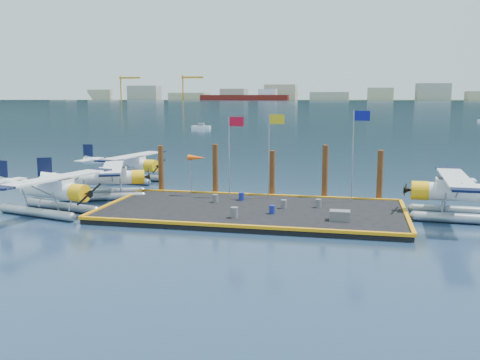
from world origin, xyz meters
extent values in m
plane|color=#192B4B|center=(0.00, 0.00, 0.00)|extent=(4000.00, 4000.00, 0.00)
cube|color=black|center=(0.00, 0.00, 0.20)|extent=(20.00, 10.00, 0.40)
cube|color=black|center=(0.00, 1100.00, -0.05)|extent=(3000.00, 500.00, 0.30)
cube|color=#62150E|center=(-180.00, 860.00, 4.00)|extent=(150.00, 22.00, 10.00)
cube|color=white|center=(-140.00, 860.00, 13.00)|extent=(30.00, 16.00, 12.00)
cylinder|color=orange|center=(-420.00, 895.00, 22.00)|extent=(2.40, 2.40, 44.00)
cylinder|color=orange|center=(-300.00, 895.00, 22.00)|extent=(2.40, 2.40, 44.00)
cube|color=black|center=(0.00, 1400.00, 120.00)|extent=(2200.00, 500.00, 240.00)
cone|color=black|center=(-350.00, 1500.00, 0.00)|extent=(1400.00, 1400.00, 520.00)
cone|color=black|center=(-50.00, 1550.00, 0.00)|extent=(1300.00, 1300.00, 430.00)
cylinder|color=#91989E|center=(-13.30, -1.63, 0.30)|extent=(6.18, 2.17, 0.60)
cylinder|color=#91989E|center=(-13.86, -3.76, 0.30)|extent=(6.18, 2.17, 0.60)
cylinder|color=white|center=(-13.38, -2.75, 1.66)|extent=(4.80, 2.26, 1.11)
cube|color=white|center=(-12.80, -2.90, 2.01)|extent=(2.42, 1.63, 0.90)
cube|color=black|center=(-12.51, -2.98, 2.21)|extent=(1.63, 1.38, 0.55)
cylinder|color=#F9B30D|center=(-10.86, -3.41, 1.66)|extent=(1.27, 1.38, 1.17)
cube|color=black|center=(-10.03, -3.63, 1.66)|extent=(0.63, 2.18, 1.13)
cube|color=white|center=(-12.80, -2.90, 2.51)|extent=(3.76, 9.13, 0.12)
cube|color=black|center=(-11.70, 1.28, 2.51)|extent=(1.69, 1.26, 0.13)
cube|color=black|center=(-13.90, -7.08, 2.51)|extent=(1.69, 1.26, 0.13)
cube|color=black|center=(-17.85, -1.57, 2.56)|extent=(1.10, 0.40, 1.71)
cube|color=white|center=(-17.76, -1.59, 1.91)|extent=(1.74, 3.53, 0.10)
cylinder|color=#91989E|center=(-12.92, 4.21, 0.29)|extent=(5.75, 2.86, 0.58)
cylinder|color=#91989E|center=(-12.09, 2.25, 0.29)|extent=(5.75, 2.86, 0.58)
cylinder|color=white|center=(-12.33, 3.30, 1.60)|extent=(4.56, 2.73, 1.06)
cube|color=white|center=(-11.79, 3.53, 1.94)|extent=(2.37, 1.81, 0.87)
cube|color=black|center=(-11.52, 3.64, 2.13)|extent=(1.64, 1.46, 0.53)
cylinder|color=#F9B30D|center=(-10.01, 4.28, 1.60)|extent=(1.33, 1.41, 1.12)
cube|color=black|center=(-9.25, 4.60, 1.60)|extent=(0.89, 2.01, 1.09)
cube|color=white|center=(-11.79, 3.53, 2.42)|extent=(4.72, 8.59, 0.12)
cube|color=black|center=(-13.41, 7.36, 2.42)|extent=(1.68, 1.37, 0.13)
cube|color=black|center=(-10.18, -0.31, 2.42)|extent=(1.68, 1.37, 0.13)
cube|color=black|center=(-16.43, 1.58, 2.47)|extent=(1.03, 0.52, 1.64)
cube|color=white|center=(-16.34, 1.61, 1.84)|extent=(2.08, 3.37, 0.10)
cylinder|color=#91989E|center=(-13.94, 12.28, 0.29)|extent=(6.07, 1.75, 0.59)
cylinder|color=#91989E|center=(-14.36, 10.16, 0.29)|extent=(6.07, 1.75, 0.59)
cylinder|color=white|center=(-13.96, 11.18, 1.62)|extent=(4.68, 1.94, 1.08)
cube|color=white|center=(-13.38, 11.07, 1.96)|extent=(2.32, 1.47, 0.88)
cube|color=black|center=(-13.10, 11.01, 2.15)|extent=(1.54, 1.27, 0.54)
cylinder|color=#F9B30D|center=(-11.46, 10.69, 1.62)|extent=(1.18, 1.30, 1.14)
cube|color=black|center=(-10.65, 10.53, 1.62)|extent=(0.48, 2.15, 1.10)
cube|color=white|center=(-13.38, 11.07, 2.45)|extent=(3.15, 8.93, 0.12)
cube|color=black|center=(-12.57, 15.20, 2.45)|extent=(1.61, 1.15, 0.13)
cube|color=black|center=(-14.20, 6.94, 2.45)|extent=(1.61, 1.15, 0.13)
cube|color=black|center=(-18.38, 12.06, 2.50)|extent=(1.08, 0.32, 1.66)
cube|color=white|center=(-18.28, 12.04, 1.86)|extent=(1.51, 3.44, 0.10)
cylinder|color=#91989E|center=(13.85, 0.20, 0.32)|extent=(6.71, 0.97, 0.65)
cylinder|color=#91989E|center=(13.97, 2.57, 0.32)|extent=(6.71, 0.97, 0.65)
cylinder|color=white|center=(13.70, 1.39, 1.78)|extent=(5.07, 1.43, 1.19)
cube|color=white|center=(13.05, 1.42, 2.16)|extent=(2.43, 1.30, 0.97)
cube|color=black|center=(12.73, 1.44, 2.37)|extent=(1.56, 1.21, 0.59)
cylinder|color=#F9B30D|center=(10.89, 1.53, 1.78)|extent=(1.14, 1.30, 1.25)
cube|color=black|center=(9.98, 1.58, 1.78)|extent=(0.18, 2.40, 1.21)
cube|color=white|center=(13.05, 1.42, 2.70)|extent=(2.09, 9.78, 0.13)
cube|color=black|center=(12.82, -3.21, 2.70)|extent=(1.66, 1.05, 0.14)
cube|color=black|center=(13.28, 6.06, 2.70)|extent=(1.66, 1.05, 0.14)
cylinder|color=#5D5C61|center=(-2.97, 1.49, 0.69)|extent=(0.41, 0.41, 0.57)
cylinder|color=navy|center=(1.55, -1.30, 0.67)|extent=(0.39, 0.39, 0.55)
cylinder|color=#5D5C61|center=(2.06, 0.50, 0.69)|extent=(0.42, 0.42, 0.59)
cylinder|color=#5D5C61|center=(-0.57, -2.96, 0.74)|extent=(0.48, 0.48, 0.67)
cylinder|color=#5D5C61|center=(4.33, 1.29, 0.69)|extent=(0.41, 0.41, 0.58)
cylinder|color=navy|center=(-1.32, 2.65, 0.69)|extent=(0.41, 0.41, 0.58)
cube|color=#5D5C61|center=(5.88, -2.28, 0.71)|extent=(1.23, 0.82, 0.61)
cylinder|color=gray|center=(-2.50, 3.80, 3.40)|extent=(0.08, 0.08, 6.00)
cube|color=#B90B26|center=(-1.95, 3.80, 6.05)|extent=(1.10, 0.03, 0.70)
cylinder|color=gray|center=(0.50, 3.80, 3.50)|extent=(0.08, 0.08, 6.20)
cube|color=gold|center=(1.05, 3.80, 6.25)|extent=(1.10, 0.03, 0.70)
cylinder|color=gray|center=(6.50, 3.80, 3.65)|extent=(0.08, 0.08, 6.50)
cube|color=navy|center=(7.05, 3.80, 6.55)|extent=(1.10, 0.03, 0.70)
cylinder|color=gray|center=(-5.50, 3.80, 1.90)|extent=(0.07, 0.07, 3.00)
cone|color=#FE520E|center=(-5.00, 3.80, 3.30)|extent=(1.40, 0.44, 0.44)
cylinder|color=#462314|center=(-8.50, 5.40, 2.00)|extent=(0.44, 0.44, 4.00)
cylinder|color=#462314|center=(-4.00, 5.40, 2.10)|extent=(0.44, 0.44, 4.20)
cylinder|color=#462314|center=(0.50, 5.40, 1.90)|extent=(0.44, 0.44, 3.80)
cylinder|color=#462314|center=(4.50, 5.40, 2.15)|extent=(0.44, 0.44, 4.30)
cylinder|color=#462314|center=(8.50, 5.40, 2.00)|extent=(0.44, 0.44, 4.00)
camera|label=1|loc=(6.67, -34.67, 7.94)|focal=40.00mm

